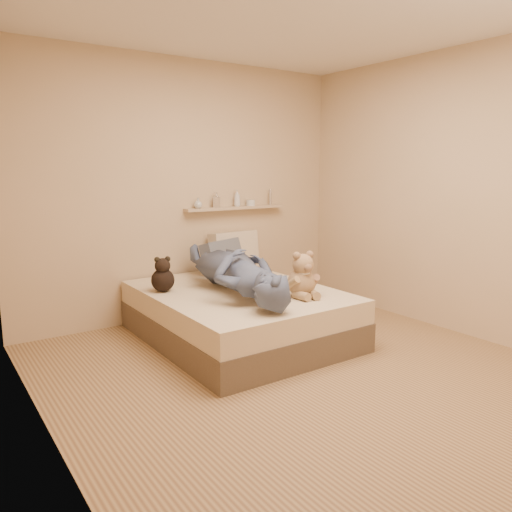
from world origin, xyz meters
TOP-DOWN VIEW (x-y plane):
  - room at (0.00, 0.00)m, footprint 3.80×3.80m
  - bed at (0.00, 0.93)m, footprint 1.50×1.90m
  - game_console at (-0.09, 0.38)m, footprint 0.19×0.08m
  - teddy_bear at (0.31, 0.42)m, footprint 0.32×0.32m
  - dark_plush at (-0.58, 1.26)m, footprint 0.21×0.21m
  - pillow_cream at (0.48, 1.76)m, footprint 0.57×0.25m
  - pillow_grey at (0.25, 1.62)m, footprint 0.55×0.40m
  - person at (-0.06, 0.87)m, footprint 0.93×1.76m
  - wall_shelf at (0.55, 1.84)m, footprint 1.20×0.12m
  - shelf_bottles at (0.44, 1.84)m, footprint 0.99×0.10m

SIDE VIEW (x-z plane):
  - bed at x=0.00m, z-range 0.00..0.45m
  - dark_plush at x=-0.58m, z-range 0.43..0.74m
  - teddy_bear at x=0.31m, z-range 0.41..0.81m
  - game_console at x=-0.09m, z-range 0.59..0.65m
  - pillow_grey at x=0.25m, z-range 0.44..0.80m
  - pillow_cream at x=0.48m, z-range 0.44..0.86m
  - person at x=-0.06m, z-range 0.45..0.85m
  - wall_shelf at x=0.55m, z-range 1.09..1.11m
  - shelf_bottles at x=0.44m, z-range 1.09..1.27m
  - room at x=0.00m, z-range -0.60..3.20m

